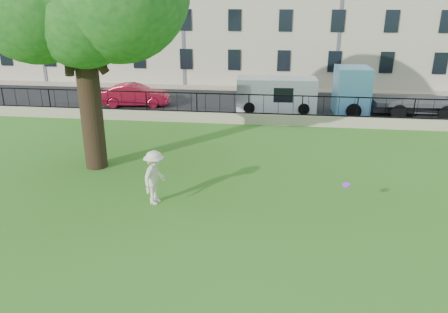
# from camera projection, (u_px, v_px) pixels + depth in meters

# --- Properties ---
(ground) EXTENTS (120.00, 120.00, 0.00)m
(ground) POSITION_uv_depth(u_px,v_px,m) (221.00, 225.00, 13.98)
(ground) COLOR #346A19
(ground) RESTS_ON ground
(retaining_wall) EXTENTS (50.00, 0.40, 0.60)m
(retaining_wall) POSITION_uv_depth(u_px,v_px,m) (249.00, 119.00, 25.06)
(retaining_wall) COLOR gray
(retaining_wall) RESTS_ON ground
(iron_railing) EXTENTS (50.00, 0.05, 1.13)m
(iron_railing) POSITION_uv_depth(u_px,v_px,m) (249.00, 104.00, 24.76)
(iron_railing) COLOR black
(iron_railing) RESTS_ON retaining_wall
(street) EXTENTS (60.00, 9.00, 0.01)m
(street) POSITION_uv_depth(u_px,v_px,m) (254.00, 105.00, 29.54)
(street) COLOR black
(street) RESTS_ON ground
(sidewalk) EXTENTS (60.00, 1.40, 0.12)m
(sidewalk) POSITION_uv_depth(u_px,v_px,m) (258.00, 89.00, 34.36)
(sidewalk) COLOR gray
(sidewalk) RESTS_ON ground
(man) EXTENTS (0.97, 1.38, 1.95)m
(man) POSITION_uv_depth(u_px,v_px,m) (155.00, 177.00, 15.15)
(man) COLOR beige
(man) RESTS_ON ground
(frisbee) EXTENTS (0.31, 0.32, 0.12)m
(frisbee) POSITION_uv_depth(u_px,v_px,m) (346.00, 185.00, 14.43)
(frisbee) COLOR #9428E7
(red_sedan) EXTENTS (4.60, 2.11, 1.46)m
(red_sedan) POSITION_uv_depth(u_px,v_px,m) (135.00, 95.00, 29.00)
(red_sedan) COLOR #AE1530
(red_sedan) RESTS_ON street
(white_van) EXTENTS (5.05, 2.15, 2.09)m
(white_van) POSITION_uv_depth(u_px,v_px,m) (276.00, 94.00, 27.79)
(white_van) COLOR silver
(white_van) RESTS_ON street
(blue_truck) EXTENTS (6.96, 2.70, 2.88)m
(blue_truck) POSITION_uv_depth(u_px,v_px,m) (392.00, 91.00, 26.68)
(blue_truck) COLOR #5CA5D9
(blue_truck) RESTS_ON street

